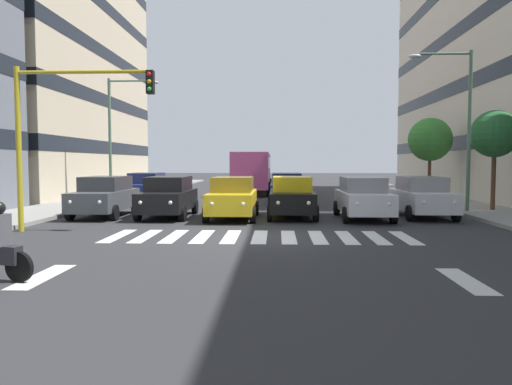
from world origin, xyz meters
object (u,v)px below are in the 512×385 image
(car_1, at_px, (363,198))
(street_lamp_right, at_px, (118,126))
(car_2, at_px, (292,196))
(street_lamp_left, at_px, (459,113))
(car_row2_0, at_px, (287,188))
(bus_behind_traffic, at_px, (253,168))
(traffic_light_gantry, at_px, (58,120))
(car_0, at_px, (422,196))
(car_4, at_px, (168,196))
(street_tree_2, at_px, (430,140))
(car_5, at_px, (105,196))
(car_3, at_px, (233,197))
(street_tree_1, at_px, (495,134))
(car_row2_1, at_px, (146,187))

(car_1, height_order, street_lamp_right, street_lamp_right)
(car_2, xyz_separation_m, street_lamp_left, (-7.49, -1.66, 3.62))
(car_row2_0, xyz_separation_m, bus_behind_traffic, (2.36, -9.41, 0.97))
(car_row2_0, xyz_separation_m, street_lamp_right, (9.69, -0.49, 3.55))
(bus_behind_traffic, distance_m, traffic_light_gantry, 21.62)
(car_0, relative_size, car_4, 1.00)
(car_0, relative_size, street_tree_2, 0.91)
(car_5, relative_size, bus_behind_traffic, 0.42)
(street_tree_2, bearing_deg, street_lamp_left, 81.37)
(bus_behind_traffic, xyz_separation_m, street_lamp_left, (-9.94, 14.56, 2.64))
(street_lamp_right, distance_m, street_tree_2, 18.68)
(car_5, height_order, bus_behind_traffic, bus_behind_traffic)
(car_2, bearing_deg, car_3, 13.95)
(car_0, bearing_deg, car_4, 2.30)
(car_3, xyz_separation_m, street_tree_2, (-11.18, -10.41, 2.82))
(car_0, bearing_deg, street_lamp_left, -145.38)
(car_1, bearing_deg, street_tree_1, -157.27)
(car_0, xyz_separation_m, car_2, (5.53, 0.30, 0.00))
(street_lamp_left, bearing_deg, car_2, 12.48)
(car_0, xyz_separation_m, car_1, (2.62, 0.80, 0.00))
(car_row2_1, distance_m, street_tree_1, 18.27)
(street_lamp_left, bearing_deg, bus_behind_traffic, -55.69)
(car_3, distance_m, car_5, 5.59)
(car_5, xyz_separation_m, traffic_light_gantry, (-0.10, 4.60, 2.84))
(car_4, relative_size, car_row2_1, 1.00)
(car_2, height_order, car_5, same)
(street_lamp_left, bearing_deg, car_0, 34.62)
(car_row2_1, distance_m, bus_behind_traffic, 10.83)
(car_1, xyz_separation_m, traffic_light_gantry, (10.81, 4.11, 2.84))
(street_tree_1, bearing_deg, car_3, 13.36)
(car_row2_1, bearing_deg, street_tree_1, 164.37)
(car_row2_1, xyz_separation_m, street_tree_2, (-16.84, -2.76, 2.82))
(traffic_light_gantry, bearing_deg, car_4, -120.81)
(traffic_light_gantry, relative_size, street_lamp_right, 0.79)
(car_5, bearing_deg, car_1, 177.44)
(bus_behind_traffic, bearing_deg, street_tree_2, 150.12)
(car_3, bearing_deg, car_5, -6.15)
(car_4, xyz_separation_m, car_row2_1, (2.88, -7.18, 0.00))
(car_5, height_order, street_tree_2, street_tree_2)
(street_lamp_left, bearing_deg, car_5, 6.14)
(car_2, distance_m, car_row2_0, 6.82)
(car_5, xyz_separation_m, street_lamp_right, (1.77, -7.32, 3.55))
(street_lamp_right, bearing_deg, car_0, 155.39)
(car_1, xyz_separation_m, street_tree_2, (-5.83, -10.30, 2.82))
(traffic_light_gantry, bearing_deg, car_2, -149.76)
(car_5, bearing_deg, car_row2_1, -89.14)
(car_4, xyz_separation_m, street_tree_2, (-13.96, -9.94, 2.82))
(car_row2_0, xyz_separation_m, street_tree_1, (-9.37, 4.64, 2.71))
(car_5, height_order, car_row2_1, same)
(car_4, relative_size, car_row2_0, 1.00)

